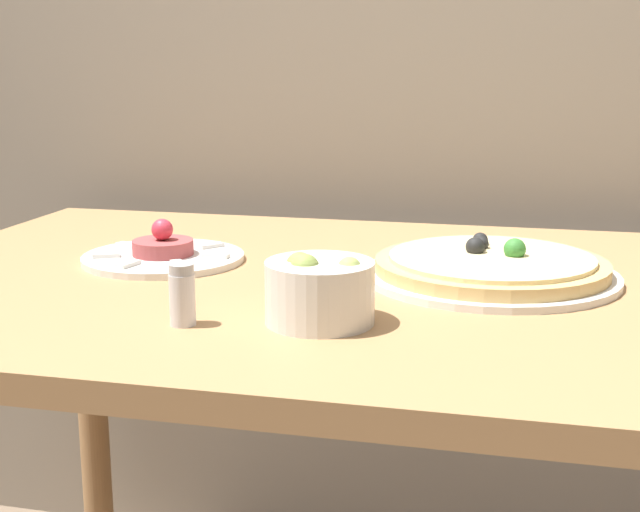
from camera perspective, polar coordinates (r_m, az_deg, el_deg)
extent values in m
cube|color=#AD7F51|center=(1.23, 4.08, -2.42)|extent=(1.44, 0.88, 0.03)
cylinder|color=#AD7F51|center=(1.90, -14.36, -9.11)|extent=(0.06, 0.06, 0.71)
cylinder|color=white|center=(1.25, 10.86, -1.25)|extent=(0.35, 0.35, 0.01)
cylinder|color=#DBB26B|center=(1.25, 10.89, -0.64)|extent=(0.32, 0.32, 0.02)
cylinder|color=beige|center=(1.25, 10.91, -0.11)|extent=(0.28, 0.28, 0.01)
sphere|color=#387F33|center=(1.25, 12.36, 0.43)|extent=(0.03, 0.03, 0.03)
sphere|color=black|center=(1.28, 10.02, 0.65)|extent=(0.02, 0.02, 0.02)
sphere|color=black|center=(1.29, 10.29, 0.78)|extent=(0.02, 0.02, 0.02)
sphere|color=black|center=(1.26, 9.90, 0.59)|extent=(0.03, 0.03, 0.03)
sphere|color=black|center=(1.31, 10.21, 1.00)|extent=(0.02, 0.02, 0.02)
cylinder|color=white|center=(1.36, -9.99, -0.11)|extent=(0.24, 0.24, 0.01)
cylinder|color=#A84747|center=(1.36, -10.02, 0.55)|extent=(0.09, 0.09, 0.02)
sphere|color=#E0384C|center=(1.35, -10.06, 1.68)|extent=(0.03, 0.03, 0.03)
cube|color=white|center=(1.33, -6.70, 0.03)|extent=(0.04, 0.02, 0.01)
cube|color=white|center=(1.40, -6.99, 0.68)|extent=(0.04, 0.04, 0.01)
cube|color=white|center=(1.44, -9.40, 0.94)|extent=(0.02, 0.04, 0.01)
cube|color=white|center=(1.42, -12.21, 0.68)|extent=(0.04, 0.03, 0.01)
cube|color=white|center=(1.36, -13.52, 0.05)|extent=(0.04, 0.03, 0.01)
cube|color=white|center=(1.29, -12.18, -0.51)|extent=(0.02, 0.04, 0.01)
cube|color=white|center=(1.28, -9.02, -0.52)|extent=(0.04, 0.04, 0.01)
cylinder|color=white|center=(1.03, -0.02, -2.34)|extent=(0.13, 0.13, 0.07)
sphere|color=#A3B25B|center=(1.01, 1.90, -0.84)|extent=(0.03, 0.03, 0.03)
sphere|color=#8EA34C|center=(1.02, -1.31, -0.62)|extent=(0.03, 0.03, 0.03)
sphere|color=#8EA34C|center=(1.01, -0.97, -0.81)|extent=(0.03, 0.03, 0.03)
cylinder|color=silver|center=(1.03, -8.80, -2.78)|extent=(0.03, 0.03, 0.06)
cylinder|color=#B2B2B7|center=(1.02, -8.87, -0.84)|extent=(0.03, 0.03, 0.01)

